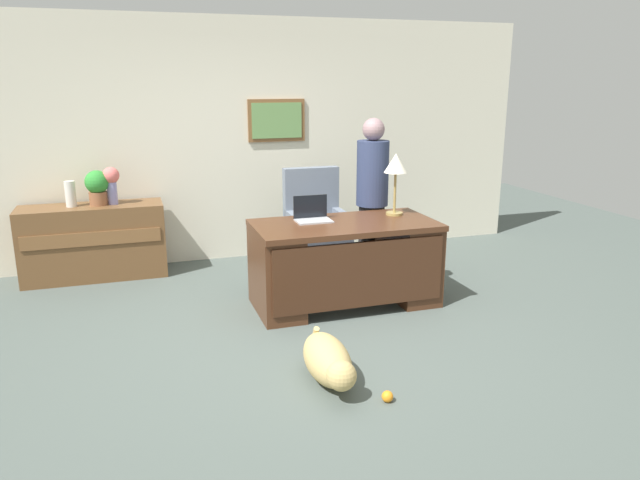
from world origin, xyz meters
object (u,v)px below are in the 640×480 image
object	(u,v)px
dog_lying	(329,361)
vase_empty	(70,194)
potted_plant	(97,186)
credenza	(94,242)
desk_lamp	(396,167)
laptop	(312,215)
desk	(345,261)
vase_with_flowers	(111,181)
person_standing	(372,199)
dog_toy_ball	(387,396)
armchair	(316,228)

from	to	relation	value
dog_lying	vase_empty	world-z (taller)	vase_empty
dog_lying	potted_plant	world-z (taller)	potted_plant
credenza	desk_lamp	size ratio (longest dim) A/B	2.45
desk_lamp	potted_plant	distance (m)	3.04
laptop	dog_lying	bearing A→B (deg)	-103.24
desk	credenza	size ratio (longest dim) A/B	1.15
potted_plant	dog_lying	bearing A→B (deg)	-62.55
vase_with_flowers	potted_plant	world-z (taller)	vase_with_flowers
person_standing	desk	bearing A→B (deg)	-130.35
desk	person_standing	distance (m)	0.88
laptop	vase_empty	size ratio (longest dim) A/B	1.22
credenza	dog_toy_ball	distance (m)	3.81
desk	armchair	world-z (taller)	armchair
desk_lamp	credenza	bearing A→B (deg)	153.61
person_standing	vase_with_flowers	size ratio (longest dim) A/B	4.30
armchair	vase_with_flowers	size ratio (longest dim) A/B	2.89
person_standing	dog_lying	bearing A→B (deg)	-120.01
laptop	vase_with_flowers	xyz separation A→B (m)	(-1.74, 1.38, 0.18)
laptop	potted_plant	xyz separation A→B (m)	(-1.88, 1.38, 0.14)
armchair	person_standing	distance (m)	0.73
armchair	dog_lying	distance (m)	2.47
credenza	dog_lying	size ratio (longest dim) A/B	1.72
vase_with_flowers	potted_plant	xyz separation A→B (m)	(-0.14, 0.00, -0.05)
armchair	desk_lamp	distance (m)	1.23
dog_lying	desk_lamp	bearing A→B (deg)	52.42
credenza	vase_empty	xyz separation A→B (m)	(-0.18, 0.00, 0.52)
laptop	potted_plant	size ratio (longest dim) A/B	0.89
desk	dog_lying	bearing A→B (deg)	-114.69
armchair	potted_plant	world-z (taller)	potted_plant
vase_with_flowers	desk_lamp	bearing A→B (deg)	-28.41
dog_lying	dog_toy_ball	distance (m)	0.48
credenza	laptop	world-z (taller)	laptop
person_standing	desk_lamp	size ratio (longest dim) A/B	2.85
desk_lamp	dog_toy_ball	size ratio (longest dim) A/B	7.66
credenza	potted_plant	world-z (taller)	potted_plant
vase_with_flowers	desk	bearing A→B (deg)	-38.10
desk_lamp	armchair	bearing A→B (deg)	122.48
desk	desk_lamp	xyz separation A→B (m)	(0.56, 0.18, 0.82)
armchair	laptop	xyz separation A→B (m)	(-0.29, -0.82, 0.34)
vase_empty	potted_plant	world-z (taller)	potted_plant
desk	potted_plant	size ratio (longest dim) A/B	4.59
potted_plant	desk_lamp	bearing A→B (deg)	-27.15
vase_empty	vase_with_flowers	bearing A→B (deg)	0.00
armchair	vase_with_flowers	world-z (taller)	vase_with_flowers
laptop	vase_with_flowers	world-z (taller)	vase_with_flowers
vase_with_flowers	vase_empty	distance (m)	0.42
desk	vase_with_flowers	bearing A→B (deg)	141.90
credenza	person_standing	bearing A→B (deg)	-19.79
armchair	person_standing	size ratio (longest dim) A/B	0.67
vase_empty	credenza	bearing A→B (deg)	-0.45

